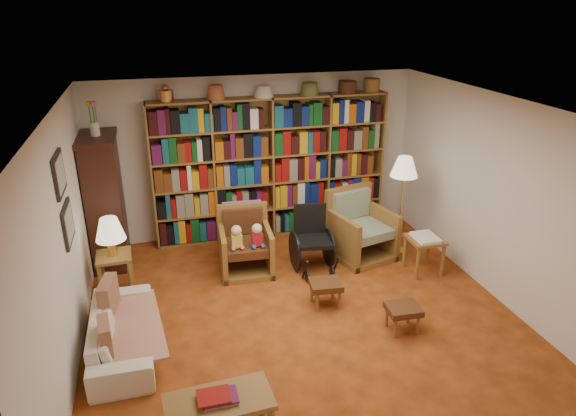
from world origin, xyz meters
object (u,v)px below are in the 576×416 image
object	(u,v)px
armchair_leather	(245,244)
floor_lamp	(404,171)
side_table_papers	(425,244)
wheelchair	(312,241)
coffee_table	(219,405)
side_table_lamp	(115,265)
footstool_a	(326,286)
armchair_sage	(359,230)
sofa	(122,332)
footstool_b	(403,311)

from	to	relation	value
armchair_leather	floor_lamp	world-z (taller)	floor_lamp
side_table_papers	floor_lamp	bearing A→B (deg)	94.83
wheelchair	floor_lamp	size ratio (longest dim) A/B	0.62
side_table_papers	coffee_table	size ratio (longest dim) A/B	0.58
side_table_lamp	armchair_leather	xyz separation A→B (m)	(1.71, 0.28, -0.06)
side_table_lamp	footstool_a	size ratio (longest dim) A/B	1.37
side_table_lamp	side_table_papers	size ratio (longest dim) A/B	1.06
side_table_lamp	armchair_sage	size ratio (longest dim) A/B	0.57
armchair_leather	wheelchair	size ratio (longest dim) A/B	0.98
sofa	side_table_papers	xyz separation A→B (m)	(3.97, 0.72, 0.19)
armchair_sage	footstool_b	xyz separation A→B (m)	(-0.25, -1.93, -0.12)
wheelchair	floor_lamp	bearing A→B (deg)	5.73
wheelchair	side_table_papers	xyz separation A→B (m)	(1.45, -0.52, 0.01)
sofa	floor_lamp	size ratio (longest dim) A/B	1.08
armchair_leather	armchair_sage	size ratio (longest dim) A/B	0.90
footstool_a	sofa	bearing A→B (deg)	-173.72
armchair_leather	footstool_a	distance (m)	1.44
side_table_papers	footstool_b	world-z (taller)	side_table_papers
armchair_leather	floor_lamp	size ratio (longest dim) A/B	0.61
side_table_papers	footstool_a	bearing A→B (deg)	-164.02
coffee_table	armchair_leather	bearing A→B (deg)	75.31
wheelchair	floor_lamp	world-z (taller)	floor_lamp
footstool_a	coffee_table	bearing A→B (deg)	-131.93
side_table_lamp	coffee_table	world-z (taller)	side_table_lamp
side_table_lamp	footstool_a	xyz separation A→B (m)	(2.49, -0.92, -0.16)
floor_lamp	coffee_table	xyz separation A→B (m)	(-3.08, -2.84, -0.92)
footstool_a	footstool_b	xyz separation A→B (m)	(0.68, -0.72, -0.01)
sofa	side_table_lamp	size ratio (longest dim) A/B	2.78
footstool_a	footstool_b	bearing A→B (deg)	-46.73
armchair_sage	floor_lamp	world-z (taller)	floor_lamp
sofa	coffee_table	world-z (taller)	sofa
armchair_leather	wheelchair	xyz separation A→B (m)	(0.91, -0.23, 0.05)
wheelchair	floor_lamp	xyz separation A→B (m)	(1.40, 0.14, 0.86)
sofa	footstool_a	distance (m)	2.41
side_table_lamp	coffee_table	bearing A→B (deg)	-70.48
sofa	side_table_lamp	bearing A→B (deg)	4.96
sofa	armchair_leather	size ratio (longest dim) A/B	1.77
floor_lamp	sofa	bearing A→B (deg)	-160.70
armchair_leather	armchair_sage	world-z (taller)	armchair_sage
sofa	armchair_sage	size ratio (longest dim) A/B	1.59
sofa	floor_lamp	distance (m)	4.28
armchair_sage	footstool_a	size ratio (longest dim) A/B	2.39
wheelchair	footstool_b	size ratio (longest dim) A/B	2.34
armchair_sage	coffee_table	world-z (taller)	armchair_sage
footstool_b	sofa	bearing A→B (deg)	171.49
sofa	side_table_papers	distance (m)	4.04
wheelchair	floor_lamp	distance (m)	1.64
armchair_leather	coffee_table	distance (m)	3.03
wheelchair	footstool_b	distance (m)	1.79
side_table_lamp	coffee_table	size ratio (longest dim) A/B	0.61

